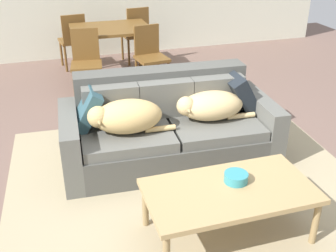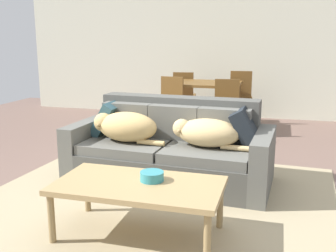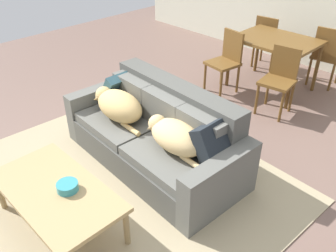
# 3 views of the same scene
# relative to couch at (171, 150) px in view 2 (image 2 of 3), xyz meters

# --- Properties ---
(ground_plane) EXTENTS (10.00, 10.00, 0.00)m
(ground_plane) POSITION_rel_couch_xyz_m (0.05, -0.29, -0.32)
(ground_plane) COLOR brown
(back_partition) EXTENTS (8.00, 0.12, 2.70)m
(back_partition) POSITION_rel_couch_xyz_m (0.05, 3.71, 1.03)
(back_partition) COLOR beige
(back_partition) RESTS_ON ground
(area_rug) EXTENTS (3.35, 3.49, 0.01)m
(area_rug) POSITION_rel_couch_xyz_m (-0.00, -0.81, -0.32)
(area_rug) COLOR tan
(area_rug) RESTS_ON ground
(couch) EXTENTS (2.10, 1.03, 0.84)m
(couch) POSITION_rel_couch_xyz_m (0.00, 0.00, 0.00)
(couch) COLOR #4B4C47
(couch) RESTS_ON ground
(dog_on_left_cushion) EXTENTS (0.78, 0.41, 0.31)m
(dog_on_left_cushion) POSITION_rel_couch_xyz_m (-0.45, -0.16, 0.26)
(dog_on_left_cushion) COLOR tan
(dog_on_left_cushion) RESTS_ON couch
(dog_on_right_cushion) EXTENTS (0.77, 0.40, 0.27)m
(dog_on_right_cushion) POSITION_rel_couch_xyz_m (0.38, -0.13, 0.24)
(dog_on_right_cushion) COLOR tan
(dog_on_right_cushion) RESTS_ON couch
(throw_pillow_by_left_arm) EXTENTS (0.29, 0.39, 0.39)m
(throw_pillow_by_left_arm) POSITION_rel_couch_xyz_m (-0.76, 0.09, 0.27)
(throw_pillow_by_left_arm) COLOR #2F505A
(throw_pillow_by_left_arm) RESTS_ON couch
(throw_pillow_by_right_arm) EXTENTS (0.33, 0.40, 0.41)m
(throw_pillow_by_right_arm) POSITION_rel_couch_xyz_m (0.76, 0.01, 0.28)
(throw_pillow_by_right_arm) COLOR black
(throw_pillow_by_right_arm) RESTS_ON couch
(coffee_table) EXTENTS (1.24, 0.66, 0.42)m
(coffee_table) POSITION_rel_couch_xyz_m (0.09, -1.25, 0.06)
(coffee_table) COLOR tan
(coffee_table) RESTS_ON ground
(bowl_on_coffee_table) EXTENTS (0.18, 0.18, 0.07)m
(bowl_on_coffee_table) POSITION_rel_couch_xyz_m (0.17, -1.18, 0.14)
(bowl_on_coffee_table) COLOR teal
(bowl_on_coffee_table) RESTS_ON coffee_table
(dining_table) EXTENTS (1.12, 0.87, 0.77)m
(dining_table) POSITION_rel_couch_xyz_m (-0.10, 2.44, 0.37)
(dining_table) COLOR brown
(dining_table) RESTS_ON ground
(dining_chair_near_left) EXTENTS (0.45, 0.45, 0.89)m
(dining_chair_near_left) POSITION_rel_couch_xyz_m (-0.55, 1.89, 0.18)
(dining_chair_near_left) COLOR brown
(dining_chair_near_left) RESTS_ON ground
(dining_chair_near_right) EXTENTS (0.45, 0.45, 0.87)m
(dining_chair_near_right) POSITION_rel_couch_xyz_m (0.32, 1.88, 0.17)
(dining_chair_near_right) COLOR brown
(dining_chair_near_right) RESTS_ON ground
(dining_chair_far_left) EXTENTS (0.45, 0.45, 0.87)m
(dining_chair_far_left) POSITION_rel_couch_xyz_m (-0.60, 3.06, 0.17)
(dining_chair_far_left) COLOR brown
(dining_chair_far_left) RESTS_ON ground
(dining_chair_far_right) EXTENTS (0.44, 0.44, 0.92)m
(dining_chair_far_right) POSITION_rel_couch_xyz_m (0.41, 3.06, 0.19)
(dining_chair_far_right) COLOR brown
(dining_chair_far_right) RESTS_ON ground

